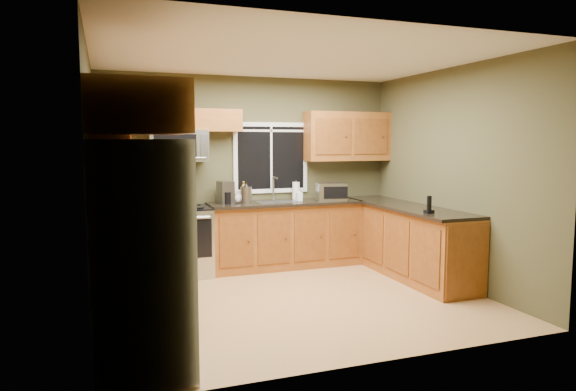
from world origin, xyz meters
TOP-DOWN VIEW (x-y plane):
  - floor at (0.00, 0.00)m, footprint 4.20×4.20m
  - ceiling at (0.00, 0.00)m, footprint 4.20×4.20m
  - back_wall at (0.00, 1.80)m, footprint 4.20×0.00m
  - front_wall at (0.00, -1.80)m, footprint 4.20×0.00m
  - left_wall at (-2.10, 0.00)m, footprint 0.00×3.60m
  - right_wall at (2.10, 0.00)m, footprint 0.00×3.60m
  - window at (0.30, 1.78)m, footprint 1.12×0.03m
  - base_cabinets_left at (-1.80, 0.48)m, footprint 0.60×2.65m
  - countertop_left at (-1.78, 0.48)m, footprint 0.65×2.65m
  - base_cabinets_back at (0.42, 1.50)m, footprint 2.17×0.60m
  - countertop_back at (0.42, 1.48)m, footprint 2.17×0.65m
  - base_cabinets_peninsula at (1.80, 0.54)m, footprint 0.60×2.52m
  - countertop_peninsula at (1.78, 0.55)m, footprint 0.65×2.50m
  - upper_cabinets_left at (-1.94, 0.48)m, footprint 0.33×2.65m
  - upper_cabinets_back_left at (-0.85, 1.64)m, footprint 1.30×0.33m
  - upper_cabinets_back_right at (1.45, 1.64)m, footprint 1.30×0.33m
  - upper_cabinet_over_fridge at (-1.74, -1.30)m, footprint 0.72×0.90m
  - refrigerator at (-1.74, -1.30)m, footprint 0.74×0.90m
  - range at (-1.05, 1.47)m, footprint 0.76×0.69m
  - microwave at (-1.05, 1.61)m, footprint 0.76×0.41m
  - sink at (0.30, 1.49)m, footprint 0.60×0.42m
  - toaster_oven at (1.08, 1.38)m, footprint 0.46×0.39m
  - coffee_maker at (-0.43, 1.54)m, footprint 0.22×0.27m
  - kettle at (-0.16, 1.45)m, footprint 0.20×0.20m
  - paper_towel_roll at (0.65, 1.68)m, footprint 0.12×0.12m
  - soap_bottle_a at (-0.15, 1.65)m, footprint 0.12×0.12m
  - soap_bottle_b at (0.63, 1.50)m, footprint 0.08×0.08m
  - soap_bottle_c at (-0.25, 1.55)m, footprint 0.16×0.16m
  - cordless_phone at (1.61, -0.23)m, footprint 0.09×0.09m

SIDE VIEW (x-z plane):
  - floor at x=0.00m, z-range 0.00..0.00m
  - base_cabinets_peninsula at x=1.80m, z-range 0.00..0.90m
  - base_cabinets_left at x=-1.80m, z-range 0.00..0.90m
  - base_cabinets_back at x=0.42m, z-range 0.00..0.90m
  - range at x=-1.05m, z-range 0.00..0.94m
  - refrigerator at x=-1.74m, z-range 0.00..1.80m
  - countertop_left at x=-1.78m, z-range 0.90..0.94m
  - countertop_back at x=0.42m, z-range 0.90..0.94m
  - countertop_peninsula at x=1.78m, z-range 0.90..0.94m
  - sink at x=0.30m, z-range 0.77..1.13m
  - cordless_phone at x=1.61m, z-range 0.90..1.11m
  - soap_bottle_c at x=-0.25m, z-range 0.94..1.11m
  - soap_bottle_b at x=0.63m, z-range 0.94..1.12m
  - toaster_oven at x=1.08m, z-range 0.94..1.19m
  - paper_towel_roll at x=0.65m, z-range 0.93..1.21m
  - kettle at x=-0.16m, z-range 0.93..1.21m
  - coffee_maker at x=-0.43m, z-range 0.93..1.24m
  - soap_bottle_a at x=-0.15m, z-range 0.94..1.23m
  - back_wall at x=0.00m, z-range -0.75..3.45m
  - front_wall at x=0.00m, z-range -0.75..3.45m
  - left_wall at x=-2.10m, z-range -0.45..3.15m
  - right_wall at x=2.10m, z-range -0.45..3.15m
  - window at x=0.30m, z-range 1.04..2.06m
  - microwave at x=-1.05m, z-range 1.52..1.94m
  - upper_cabinets_left at x=-1.94m, z-range 1.50..2.22m
  - upper_cabinets_back_right at x=1.45m, z-range 1.50..2.22m
  - upper_cabinet_over_fridge at x=-1.74m, z-range 1.84..2.22m
  - upper_cabinets_back_left at x=-0.85m, z-range 1.92..2.22m
  - ceiling at x=0.00m, z-range 2.70..2.70m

